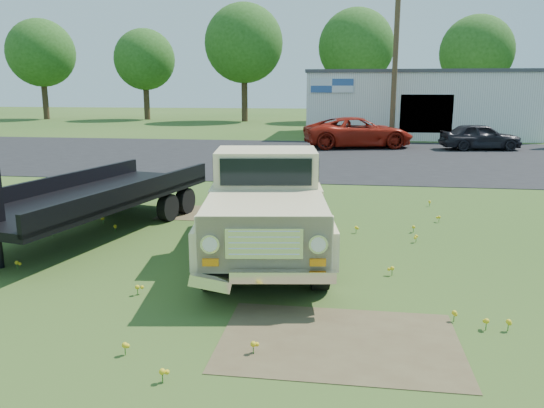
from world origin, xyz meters
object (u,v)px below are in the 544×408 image
at_px(flatbed_trailer, 93,191).
at_px(dark_sedan, 480,137).
at_px(red_pickup, 358,133).
at_px(vintage_pickup_truck, 266,203).

bearing_deg(flatbed_trailer, dark_sedan, 68.02).
distance_m(red_pickup, dark_sedan, 6.11).
relative_size(vintage_pickup_truck, red_pickup, 0.99).
bearing_deg(dark_sedan, flatbed_trailer, 137.13).
distance_m(flatbed_trailer, red_pickup, 18.62).
bearing_deg(vintage_pickup_truck, flatbed_trailer, 156.46).
bearing_deg(vintage_pickup_truck, red_pickup, 75.92).
height_order(vintage_pickup_truck, red_pickup, vintage_pickup_truck).
xyz_separation_m(vintage_pickup_truck, dark_sedan, (8.09, 18.54, -0.35)).
xyz_separation_m(vintage_pickup_truck, flatbed_trailer, (-4.00, 1.11, -0.10)).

